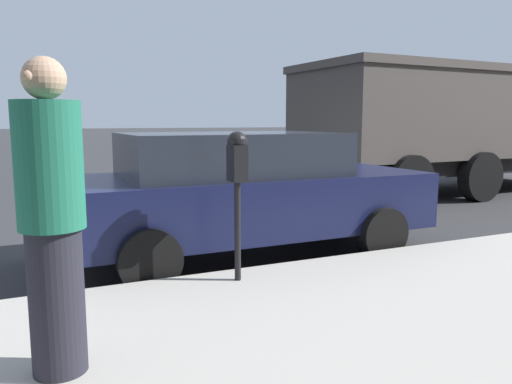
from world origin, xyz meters
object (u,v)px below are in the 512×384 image
(parking_meter, at_px, (237,168))
(car_navy, at_px, (241,191))
(dump_truck, at_px, (453,123))
(pedestrian, at_px, (52,219))

(parking_meter, distance_m, car_navy, 1.63)
(car_navy, bearing_deg, dump_truck, 114.82)
(parking_meter, distance_m, dump_truck, 8.72)
(dump_truck, height_order, pedestrian, dump_truck)
(parking_meter, height_order, pedestrian, pedestrian)
(dump_truck, bearing_deg, parking_meter, -60.59)
(dump_truck, xyz_separation_m, pedestrian, (-5.79, 9.05, -0.52))
(parking_meter, bearing_deg, car_navy, -24.05)
(dump_truck, bearing_deg, car_navy, -67.32)
(pedestrian, bearing_deg, car_navy, -85.23)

